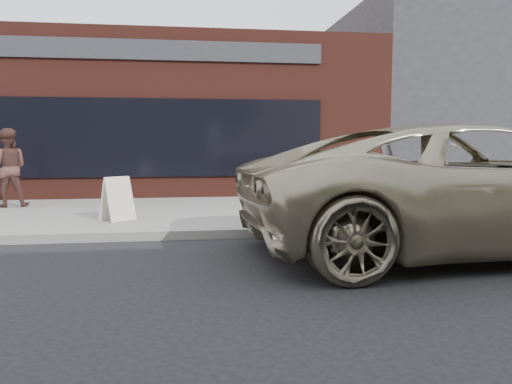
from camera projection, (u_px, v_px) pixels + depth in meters
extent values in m
plane|color=black|center=(255.00, 329.00, 4.27)|extent=(120.00, 120.00, 0.00)
cube|color=gray|center=(212.00, 210.00, 11.16)|extent=(44.00, 6.00, 0.15)
cube|color=#52221A|center=(144.00, 123.00, 17.56)|extent=(14.00, 10.00, 4.50)
cube|color=black|center=(128.00, 138.00, 12.66)|extent=(10.00, 0.08, 2.00)
cube|color=#2A2B30|center=(126.00, 49.00, 12.44)|extent=(10.00, 0.08, 0.50)
cube|color=#2A2B30|center=(462.00, 105.00, 19.15)|extent=(10.00, 10.00, 6.00)
torus|color=black|center=(293.00, 217.00, 8.12)|extent=(0.77, 0.19, 0.76)
torus|color=black|center=(396.00, 216.00, 8.21)|extent=(0.77, 0.19, 0.76)
cube|color=#B7B7BC|center=(341.00, 210.00, 8.15)|extent=(0.65, 0.40, 0.43)
cube|color=black|center=(362.00, 183.00, 8.13)|extent=(0.60, 0.41, 0.30)
cube|color=black|center=(328.00, 184.00, 8.10)|extent=(0.65, 0.37, 0.14)
cube|color=black|center=(303.00, 190.00, 8.09)|extent=(0.36, 0.28, 0.16)
cube|color=black|center=(383.00, 174.00, 8.13)|extent=(0.23, 0.29, 0.25)
cube|color=silver|center=(388.00, 156.00, 8.10)|extent=(0.19, 0.35, 0.38)
cylinder|color=black|center=(378.00, 169.00, 8.12)|extent=(0.11, 0.80, 0.03)
cube|color=#B7B7BC|center=(295.00, 180.00, 8.07)|extent=(0.35, 0.37, 0.03)
cube|color=gray|center=(300.00, 199.00, 7.80)|extent=(0.49, 0.25, 0.45)
cylinder|color=black|center=(295.00, 170.00, 8.05)|extent=(0.57, 0.37, 0.32)
cylinder|color=#B7B7BC|center=(312.00, 214.00, 8.32)|extent=(0.64, 0.15, 0.22)
imported|color=tan|center=(469.00, 188.00, 7.22)|extent=(6.80, 3.39, 1.85)
cube|color=white|center=(120.00, 199.00, 9.08)|extent=(0.55, 0.51, 0.81)
cube|color=white|center=(114.00, 198.00, 9.23)|extent=(0.55, 0.51, 0.81)
imported|color=brown|center=(8.00, 168.00, 11.09)|extent=(0.97, 0.82, 1.75)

